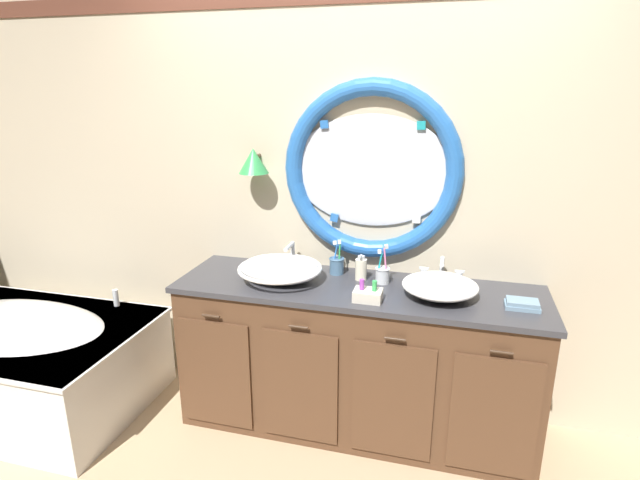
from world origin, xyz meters
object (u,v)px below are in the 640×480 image
sink_basin_left (280,269)px  soap_dispenser (361,269)px  bathtub (18,355)px  toothbrush_holder_left (337,265)px  folded_hand_towel (522,304)px  sink_basin_right (440,286)px  toothbrush_holder_right (382,274)px  toiletry_basket (368,295)px

sink_basin_left → soap_dispenser: bearing=17.1°
bathtub → toothbrush_holder_left: bearing=14.4°
folded_hand_towel → sink_basin_left: bearing=178.4°
sink_basin_right → folded_hand_towel: 0.39m
soap_dispenser → folded_hand_towel: soap_dispenser is taller
bathtub → folded_hand_towel: bearing=5.2°
toothbrush_holder_left → toothbrush_holder_right: bearing=-15.1°
sink_basin_left → toothbrush_holder_left: size_ratio=2.30×
toothbrush_holder_right → soap_dispenser: bearing=171.9°
toothbrush_holder_right → toiletry_basket: 0.26m
sink_basin_left → folded_hand_towel: size_ratio=2.89×
sink_basin_right → folded_hand_towel: size_ratio=2.38×
soap_dispenser → sink_basin_right: bearing=-16.9°
toothbrush_holder_left → toiletry_basket: (0.24, -0.33, -0.02)m
bathtub → toothbrush_holder_left: (1.87, 0.48, 0.59)m
toothbrush_holder_left → toiletry_basket: size_ratio=1.43×
sink_basin_right → toothbrush_holder_right: 0.33m
toothbrush_holder_right → folded_hand_towel: (0.70, -0.15, -0.03)m
sink_basin_right → bathtub: bearing=-173.2°
folded_hand_towel → toiletry_basket: 0.74m
bathtub → folded_hand_towel: (2.83, 0.26, 0.56)m
bathtub → toothbrush_holder_right: size_ratio=7.13×
sink_basin_right → toothbrush_holder_right: (-0.31, 0.11, -0.01)m
sink_basin_right → toothbrush_holder_left: (-0.58, 0.19, -0.01)m
bathtub → sink_basin_left: sink_basin_left is taller
sink_basin_left → toothbrush_holder_left: 0.33m
soap_dispenser → sink_basin_left: bearing=-162.9°
sink_basin_left → toiletry_basket: sink_basin_left is taller
bathtub → toothbrush_holder_right: bearing=10.7°
sink_basin_right → toothbrush_holder_right: toothbrush_holder_right is taller
bathtub → sink_basin_right: sink_basin_right is taller
bathtub → sink_basin_right: (2.44, 0.29, 0.60)m
toiletry_basket → sink_basin_right: bearing=22.5°
sink_basin_left → sink_basin_right: bearing=0.0°
sink_basin_left → toothbrush_holder_left: (0.27, 0.19, -0.02)m
toothbrush_holder_left → folded_hand_towel: toothbrush_holder_left is taller
folded_hand_towel → toiletry_basket: bearing=-171.7°
sink_basin_left → toothbrush_holder_left: bearing=34.2°
sink_basin_left → folded_hand_towel: 1.24m
bathtub → toiletry_basket: (2.10, 0.15, 0.57)m
toothbrush_holder_left → toiletry_basket: toothbrush_holder_left is taller
sink_basin_right → toothbrush_holder_right: bearing=159.8°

